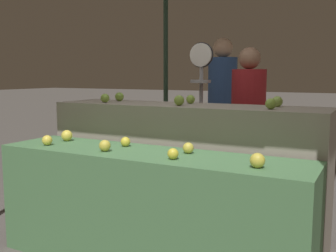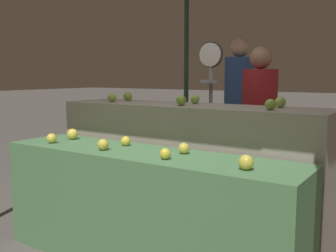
# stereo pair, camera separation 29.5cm
# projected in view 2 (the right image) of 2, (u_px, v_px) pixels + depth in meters

# --- Properties ---
(display_counter_front) EXTENTS (2.27, 0.55, 0.82)m
(display_counter_front) POSITION_uv_depth(u_px,v_px,m) (144.00, 209.00, 2.78)
(display_counter_front) COLOR #4C7A4C
(display_counter_front) RESTS_ON ground_plane
(display_counter_back) EXTENTS (2.27, 0.55, 1.11)m
(display_counter_back) POSITION_uv_depth(u_px,v_px,m) (188.00, 172.00, 3.25)
(display_counter_back) COLOR gray
(display_counter_back) RESTS_ON ground_plane
(apple_front_0) EXTENTS (0.08, 0.08, 0.08)m
(apple_front_0) POSITION_uv_depth(u_px,v_px,m) (52.00, 138.00, 3.07)
(apple_front_0) COLOR yellow
(apple_front_0) RESTS_ON display_counter_front
(apple_front_1) EXTENTS (0.08, 0.08, 0.08)m
(apple_front_1) POSITION_uv_depth(u_px,v_px,m) (103.00, 145.00, 2.78)
(apple_front_1) COLOR gold
(apple_front_1) RESTS_ON display_counter_front
(apple_front_2) EXTENTS (0.07, 0.07, 0.07)m
(apple_front_2) POSITION_uv_depth(u_px,v_px,m) (165.00, 154.00, 2.48)
(apple_front_2) COLOR gold
(apple_front_2) RESTS_ON display_counter_front
(apple_front_3) EXTENTS (0.09, 0.09, 0.09)m
(apple_front_3) POSITION_uv_depth(u_px,v_px,m) (246.00, 162.00, 2.20)
(apple_front_3) COLOR gold
(apple_front_3) RESTS_ON display_counter_front
(apple_front_4) EXTENTS (0.09, 0.09, 0.09)m
(apple_front_4) POSITION_uv_depth(u_px,v_px,m) (72.00, 134.00, 3.25)
(apple_front_4) COLOR yellow
(apple_front_4) RESTS_ON display_counter_front
(apple_front_5) EXTENTS (0.07, 0.07, 0.07)m
(apple_front_5) POSITION_uv_depth(u_px,v_px,m) (126.00, 141.00, 2.96)
(apple_front_5) COLOR gold
(apple_front_5) RESTS_ON display_counter_front
(apple_front_6) EXTENTS (0.08, 0.08, 0.08)m
(apple_front_6) POSITION_uv_depth(u_px,v_px,m) (184.00, 148.00, 2.66)
(apple_front_6) COLOR gold
(apple_front_6) RESTS_ON display_counter_front
(apple_back_0) EXTENTS (0.08, 0.08, 0.08)m
(apple_back_0) POSITION_uv_depth(u_px,v_px,m) (112.00, 98.00, 3.50)
(apple_back_0) COLOR #84AD3D
(apple_back_0) RESTS_ON display_counter_back
(apple_back_1) EXTENTS (0.08, 0.08, 0.08)m
(apple_back_1) POSITION_uv_depth(u_px,v_px,m) (181.00, 101.00, 3.08)
(apple_back_1) COLOR #84AD3D
(apple_back_1) RESTS_ON display_counter_back
(apple_back_2) EXTENTS (0.08, 0.08, 0.08)m
(apple_back_2) POSITION_uv_depth(u_px,v_px,m) (270.00, 105.00, 2.68)
(apple_back_2) COLOR #84AD3D
(apple_back_2) RESTS_ON display_counter_back
(apple_back_3) EXTENTS (0.08, 0.08, 0.08)m
(apple_back_3) POSITION_uv_depth(u_px,v_px,m) (128.00, 96.00, 3.67)
(apple_back_3) COLOR #7AA338
(apple_back_3) RESTS_ON display_counter_back
(apple_back_4) EXTENTS (0.07, 0.07, 0.07)m
(apple_back_4) POSITION_uv_depth(u_px,v_px,m) (195.00, 99.00, 3.27)
(apple_back_4) COLOR #84AD3D
(apple_back_4) RESTS_ON display_counter_back
(apple_back_5) EXTENTS (0.08, 0.08, 0.08)m
(apple_back_5) POSITION_uv_depth(u_px,v_px,m) (280.00, 102.00, 2.88)
(apple_back_5) COLOR #8EB247
(apple_back_5) RESTS_ON display_counter_back
(produce_scale) EXTENTS (0.24, 0.20, 1.66)m
(produce_scale) POSITION_uv_depth(u_px,v_px,m) (210.00, 92.00, 3.77)
(produce_scale) COLOR #99999E
(produce_scale) RESTS_ON ground_plane
(person_vendor_at_scale) EXTENTS (0.43, 0.43, 1.62)m
(person_vendor_at_scale) POSITION_uv_depth(u_px,v_px,m) (259.00, 118.00, 3.78)
(person_vendor_at_scale) COLOR #2D2D38
(person_vendor_at_scale) RESTS_ON ground_plane
(person_customer_left) EXTENTS (0.45, 0.45, 1.80)m
(person_customer_left) POSITION_uv_depth(u_px,v_px,m) (239.00, 100.00, 4.78)
(person_customer_left) COLOR #2D2D38
(person_customer_left) RESTS_ON ground_plane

